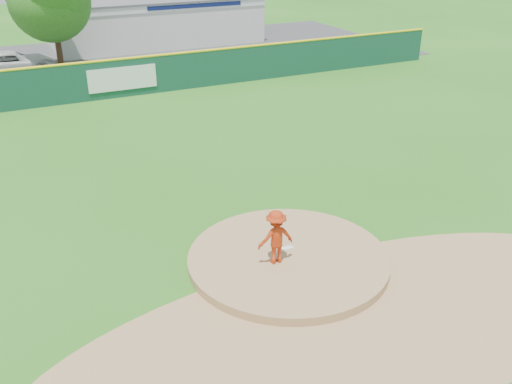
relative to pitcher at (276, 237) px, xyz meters
name	(u,v)px	position (x,y,z in m)	size (l,w,h in m)	color
ground	(288,263)	(0.47, 0.13, -1.01)	(120.00, 120.00, 0.00)	#286B19
pitchers_mound	(288,263)	(0.47, 0.13, -1.01)	(5.50, 5.50, 0.50)	#9E774C
pitching_rubber	(283,249)	(0.47, 0.43, -0.74)	(0.60, 0.15, 0.04)	white
infield_dirt_arc	(351,326)	(0.47, -2.87, -1.00)	(15.40, 15.40, 0.01)	#9E774C
parking_lot	(89,62)	(0.47, 27.13, -1.00)	(44.00, 16.00, 0.02)	#38383A
pitcher	(276,237)	(0.00, 0.00, 0.00)	(0.98, 0.56, 1.52)	#B32F0F
van	(13,63)	(-4.22, 25.66, -0.28)	(2.34, 5.08, 1.41)	silver
pool_building_grp	(153,19)	(6.47, 32.13, 0.66)	(15.20, 8.20, 3.31)	silver
outfield_fence	(121,77)	(0.47, 18.13, 0.08)	(40.00, 0.14, 2.07)	#144132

